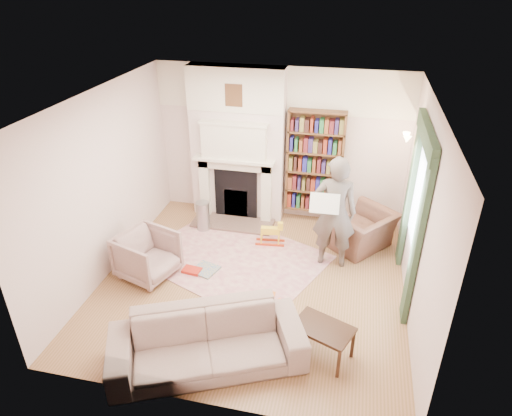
% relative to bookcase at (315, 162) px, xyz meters
% --- Properties ---
extents(floor, '(4.50, 4.50, 0.00)m').
position_rel_bookcase_xyz_m(floor, '(-0.65, -2.12, -1.18)').
color(floor, brown).
rests_on(floor, ground).
extents(ceiling, '(4.50, 4.50, 0.00)m').
position_rel_bookcase_xyz_m(ceiling, '(-0.65, -2.12, 1.62)').
color(ceiling, white).
rests_on(ceiling, wall_back).
extents(wall_back, '(4.50, 0.00, 4.50)m').
position_rel_bookcase_xyz_m(wall_back, '(-0.65, 0.13, 0.22)').
color(wall_back, beige).
rests_on(wall_back, floor).
extents(wall_front, '(4.50, 0.00, 4.50)m').
position_rel_bookcase_xyz_m(wall_front, '(-0.65, -4.37, 0.22)').
color(wall_front, beige).
rests_on(wall_front, floor).
extents(wall_left, '(0.00, 4.50, 4.50)m').
position_rel_bookcase_xyz_m(wall_left, '(-2.90, -2.12, 0.22)').
color(wall_left, beige).
rests_on(wall_left, floor).
extents(wall_right, '(0.00, 4.50, 4.50)m').
position_rel_bookcase_xyz_m(wall_right, '(1.60, -2.12, 0.22)').
color(wall_right, beige).
rests_on(wall_right, floor).
extents(fireplace, '(1.70, 0.58, 2.80)m').
position_rel_bookcase_xyz_m(fireplace, '(-1.40, -0.07, 0.21)').
color(fireplace, beige).
rests_on(fireplace, floor).
extents(bookcase, '(1.00, 0.24, 1.85)m').
position_rel_bookcase_xyz_m(bookcase, '(0.00, 0.00, 0.00)').
color(bookcase, brown).
rests_on(bookcase, floor).
extents(window, '(0.02, 0.90, 1.30)m').
position_rel_bookcase_xyz_m(window, '(1.58, -1.72, 0.27)').
color(window, silver).
rests_on(window, wall_right).
extents(curtain_left, '(0.07, 0.32, 2.40)m').
position_rel_bookcase_xyz_m(curtain_left, '(1.55, -2.42, 0.02)').
color(curtain_left, '#2F4931').
rests_on(curtain_left, floor).
extents(curtain_right, '(0.07, 0.32, 2.40)m').
position_rel_bookcase_xyz_m(curtain_right, '(1.55, -1.02, 0.02)').
color(curtain_right, '#2F4931').
rests_on(curtain_right, floor).
extents(pelmet, '(0.09, 1.70, 0.24)m').
position_rel_bookcase_xyz_m(pelmet, '(1.54, -1.72, 1.20)').
color(pelmet, '#2F4931').
rests_on(pelmet, wall_right).
extents(wall_sconce, '(0.20, 0.24, 0.24)m').
position_rel_bookcase_xyz_m(wall_sconce, '(1.38, -0.62, 0.72)').
color(wall_sconce, gold).
rests_on(wall_sconce, wall_right).
extents(rug, '(3.33, 3.00, 0.01)m').
position_rel_bookcase_xyz_m(rug, '(-1.10, -1.59, -1.17)').
color(rug, beige).
rests_on(rug, floor).
extents(armchair_reading, '(1.31, 1.33, 0.65)m').
position_rel_bookcase_xyz_m(armchair_reading, '(0.92, -0.75, -0.85)').
color(armchair_reading, '#432D24').
rests_on(armchair_reading, floor).
extents(armchair_left, '(1.00, 0.99, 0.73)m').
position_rel_bookcase_xyz_m(armchair_left, '(-2.26, -2.30, -0.81)').
color(armchair_left, '#A8968B').
rests_on(armchair_left, floor).
extents(sofa, '(2.46, 1.76, 0.67)m').
position_rel_bookcase_xyz_m(sofa, '(-0.81, -3.79, -0.84)').
color(sofa, gray).
rests_on(sofa, floor).
extents(man_reading, '(0.69, 0.47, 1.85)m').
position_rel_bookcase_xyz_m(man_reading, '(0.47, -1.35, -0.25)').
color(man_reading, '#574D46').
rests_on(man_reading, floor).
extents(newspaper, '(0.44, 0.14, 0.29)m').
position_rel_bookcase_xyz_m(newspaper, '(0.32, -1.55, -0.00)').
color(newspaper, white).
rests_on(newspaper, man_reading).
extents(coffee_table, '(0.82, 0.68, 0.45)m').
position_rel_bookcase_xyz_m(coffee_table, '(0.51, -3.37, -0.95)').
color(coffee_table, '#382413').
rests_on(coffee_table, floor).
extents(paraffin_heater, '(0.30, 0.30, 0.55)m').
position_rel_bookcase_xyz_m(paraffin_heater, '(-1.88, -0.79, -0.90)').
color(paraffin_heater, '#93969A').
rests_on(paraffin_heater, floor).
extents(rocking_horse, '(0.52, 0.25, 0.44)m').
position_rel_bookcase_xyz_m(rocking_horse, '(-0.59, -1.01, -0.96)').
color(rocking_horse, yellow).
rests_on(rocking_horse, rug).
extents(board_game, '(0.46, 0.46, 0.03)m').
position_rel_bookcase_xyz_m(board_game, '(-1.44, -2.02, -1.15)').
color(board_game, gold).
rests_on(board_game, rug).
extents(game_box_lid, '(0.31, 0.22, 0.05)m').
position_rel_bookcase_xyz_m(game_box_lid, '(-1.63, -2.10, -1.14)').
color(game_box_lid, '#AE2113').
rests_on(game_box_lid, rug).
extents(comic_annuals, '(0.82, 0.58, 0.02)m').
position_rel_bookcase_xyz_m(comic_annuals, '(-0.40, -2.61, -1.16)').
color(comic_annuals, red).
rests_on(comic_annuals, rug).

